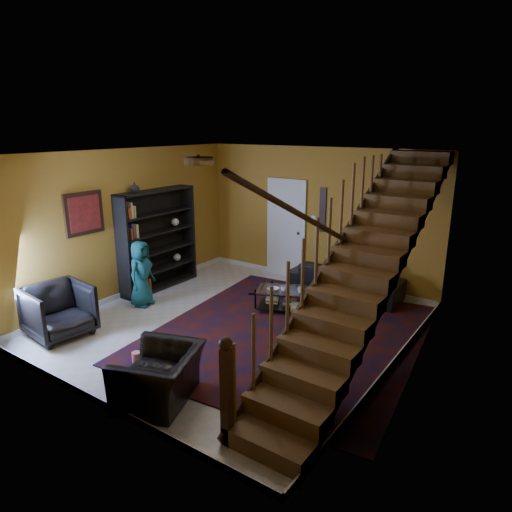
{
  "coord_description": "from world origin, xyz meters",
  "views": [
    {
      "loc": [
        4.25,
        -5.55,
        3.21
      ],
      "look_at": [
        0.12,
        0.4,
        1.12
      ],
      "focal_mm": 32.0,
      "sensor_mm": 36.0,
      "label": 1
    }
  ],
  "objects": [
    {
      "name": "wall_hanging",
      "position": [
        0.15,
        2.73,
        1.55
      ],
      "size": [
        0.14,
        0.03,
        0.9
      ],
      "primitive_type": "cube",
      "color": "black",
      "rests_on": "room"
    },
    {
      "name": "armchair_right",
      "position": [
        0.55,
        -2.25,
        0.32
      ],
      "size": [
        1.16,
        1.23,
        0.65
      ],
      "primitive_type": "imported",
      "rotation": [
        0.0,
        0.0,
        -1.21
      ],
      "color": "black",
      "rests_on": "floor"
    },
    {
      "name": "rug",
      "position": [
        0.89,
        0.21,
        0.01
      ],
      "size": [
        4.35,
        4.84,
        0.02
      ],
      "primitive_type": "cube",
      "rotation": [
        0.0,
        0.0,
        0.11
      ],
      "color": "#42120B",
      "rests_on": "floor"
    },
    {
      "name": "sofa",
      "position": [
        0.91,
        2.3,
        0.31
      ],
      "size": [
        2.15,
        0.88,
        0.62
      ],
      "primitive_type": "imported",
      "rotation": [
        0.0,
        0.0,
        3.17
      ],
      "color": "black",
      "rests_on": "floor"
    },
    {
      "name": "popcorn_bucket",
      "position": [
        -0.38,
        -1.8,
        0.09
      ],
      "size": [
        0.13,
        0.13,
        0.14
      ],
      "primitive_type": "cylinder",
      "rotation": [
        0.0,
        0.0,
        0.05
      ],
      "color": "red",
      "rests_on": "rug"
    },
    {
      "name": "coffee_table",
      "position": [
        0.39,
        0.99,
        0.23
      ],
      "size": [
        1.22,
        1.0,
        0.4
      ],
      "rotation": [
        0.0,
        0.0,
        0.43
      ],
      "color": "black",
      "rests_on": "floor"
    },
    {
      "name": "cup_b",
      "position": [
        0.64,
        1.0,
        0.45
      ],
      "size": [
        0.13,
        0.13,
        0.1
      ],
      "primitive_type": "imported",
      "rotation": [
        0.0,
        0.0,
        0.39
      ],
      "color": "#999999",
      "rests_on": "coffee_table"
    },
    {
      "name": "staircase",
      "position": [
        2.12,
        -0.0,
        1.4
      ],
      "size": [
        0.95,
        5.02,
        3.18
      ],
      "color": "brown",
      "rests_on": "floor"
    },
    {
      "name": "floor",
      "position": [
        0.0,
        0.0,
        0.0
      ],
      "size": [
        5.5,
        5.5,
        0.0
      ],
      "primitive_type": "plane",
      "color": "beige",
      "rests_on": "ground"
    },
    {
      "name": "door",
      "position": [
        -0.7,
        2.73,
        1.02
      ],
      "size": [
        0.82,
        0.05,
        2.05
      ],
      "primitive_type": "cube",
      "color": "silver",
      "rests_on": "floor"
    },
    {
      "name": "person_adult_b",
      "position": [
        1.5,
        2.35,
        0.13
      ],
      "size": [
        0.57,
        0.45,
        1.16
      ],
      "primitive_type": "imported",
      "rotation": [
        0.0,
        0.0,
        3.13
      ],
      "color": "black",
      "rests_on": "sofa"
    },
    {
      "name": "framed_picture",
      "position": [
        -2.57,
        -0.9,
        1.75
      ],
      "size": [
        0.04,
        0.74,
        0.74
      ],
      "primitive_type": "cube",
      "color": "maroon",
      "rests_on": "room"
    },
    {
      "name": "bookshelf",
      "position": [
        -2.4,
        0.6,
        0.96
      ],
      "size": [
        0.35,
        1.8,
        2.0
      ],
      "color": "black",
      "rests_on": "floor"
    },
    {
      "name": "room",
      "position": [
        -1.33,
        1.33,
        0.05
      ],
      "size": [
        5.5,
        5.5,
        5.5
      ],
      "color": "#AF7226",
      "rests_on": "ground"
    },
    {
      "name": "person_adult_a",
      "position": [
        1.26,
        2.35,
        0.12
      ],
      "size": [
        0.43,
        0.3,
        1.14
      ],
      "primitive_type": "imported",
      "rotation": [
        0.0,
        0.0,
        3.09
      ],
      "color": "black",
      "rests_on": "sofa"
    },
    {
      "name": "person_child",
      "position": [
        -1.95,
        -0.28,
        0.61
      ],
      "size": [
        0.51,
        0.67,
        1.22
      ],
      "primitive_type": "imported",
      "rotation": [
        0.0,
        0.0,
        1.8
      ],
      "color": "#165656",
      "rests_on": "armchair_left"
    },
    {
      "name": "armchair_left",
      "position": [
        -2.05,
        -1.89,
        0.42
      ],
      "size": [
        1.01,
        0.99,
        0.83
      ],
      "primitive_type": "imported",
      "rotation": [
        0.0,
        0.0,
        1.46
      ],
      "color": "black",
      "rests_on": "floor"
    },
    {
      "name": "vase",
      "position": [
        -2.41,
        0.1,
        2.1
      ],
      "size": [
        0.18,
        0.18,
        0.19
      ],
      "primitive_type": "imported",
      "color": "#999999",
      "rests_on": "bookshelf"
    },
    {
      "name": "bowl",
      "position": [
        0.2,
        0.82,
        0.43
      ],
      "size": [
        0.22,
        0.22,
        0.05
      ],
      "primitive_type": "imported",
      "rotation": [
        0.0,
        0.0,
        0.15
      ],
      "color": "#999999",
      "rests_on": "coffee_table"
    },
    {
      "name": "cup_a",
      "position": [
        0.39,
        0.89,
        0.45
      ],
      "size": [
        0.15,
        0.15,
        0.1
      ],
      "primitive_type": "imported",
      "rotation": [
        0.0,
        0.0,
        -0.32
      ],
      "color": "#999999",
      "rests_on": "coffee_table"
    },
    {
      "name": "ceiling_fixture",
      "position": [
        0.0,
        -0.8,
        2.74
      ],
      "size": [
        0.4,
        0.4,
        0.1
      ],
      "primitive_type": "cylinder",
      "color": "#3F2814",
      "rests_on": "room"
    }
  ]
}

